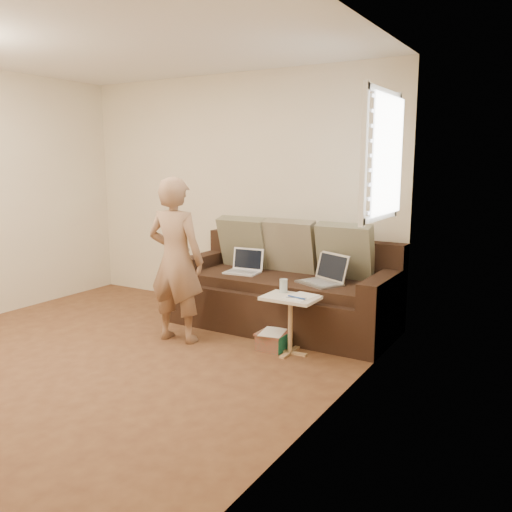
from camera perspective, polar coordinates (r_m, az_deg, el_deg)
name	(u,v)px	position (r m, az deg, el deg)	size (l,w,h in m)	color
floor	(84,367)	(4.66, -17.86, -11.24)	(4.50, 4.50, 0.00)	#502F1D
ceiling	(64,30)	(4.45, -19.82, 21.74)	(4.50, 4.50, 0.00)	white
wall_back	(234,193)	(6.07, -2.41, 6.75)	(4.00, 4.00, 0.00)	beige
wall_right	(310,224)	(3.14, 5.80, 3.44)	(4.50, 4.50, 0.00)	beige
window_blinds	(384,156)	(4.54, 13.47, 10.36)	(0.12, 0.88, 1.08)	white
sofa	(284,286)	(5.34, 2.98, -3.23)	(2.20, 0.95, 0.85)	black
pillow_left	(244,242)	(5.75, -1.26, 1.46)	(0.55, 0.14, 0.55)	#6C684F
pillow_mid	(291,246)	(5.50, 3.72, 1.03)	(0.55, 0.14, 0.55)	#767054
pillow_right	(345,252)	(5.25, 9.48, 0.46)	(0.55, 0.14, 0.55)	#6C684F
laptop_silver	(319,284)	(5.05, 6.75, -2.99)	(0.40, 0.29, 0.27)	#B7BABC
laptop_white	(242,273)	(5.49, -1.49, -1.85)	(0.34, 0.25, 0.25)	white
person	(176,260)	(4.94, -8.54, -0.43)	(0.56, 0.38, 1.53)	#8F684E
side_table	(290,325)	(4.68, 3.67, -7.35)	(0.47, 0.33, 0.51)	silver
drinking_glass	(283,286)	(4.73, 2.95, -3.19)	(0.07, 0.07, 0.12)	silver
scissors	(297,298)	(4.54, 4.34, -4.45)	(0.18, 0.10, 0.02)	silver
paper_on_table	(300,296)	(4.60, 4.73, -4.32)	(0.21, 0.30, 0.00)	white
striped_box	(273,341)	(4.82, 1.81, -9.00)	(0.26, 0.26, 0.16)	red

